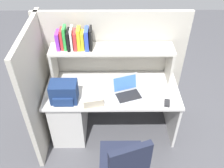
# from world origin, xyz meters

# --- Properties ---
(ground_plane) EXTENTS (8.00, 8.00, 0.00)m
(ground_plane) POSITION_xyz_m (0.00, 0.00, 0.00)
(ground_plane) COLOR #4C4C51
(desk) EXTENTS (1.60, 0.70, 0.73)m
(desk) POSITION_xyz_m (-0.39, 0.00, 0.40)
(desk) COLOR silver
(desk) RESTS_ON ground_plane
(cubicle_partition_rear) EXTENTS (1.84, 0.05, 1.55)m
(cubicle_partition_rear) POSITION_xyz_m (0.00, 0.38, 0.78)
(cubicle_partition_rear) COLOR #B2ADA0
(cubicle_partition_rear) RESTS_ON ground_plane
(cubicle_partition_left) EXTENTS (0.05, 1.06, 1.55)m
(cubicle_partition_left) POSITION_xyz_m (-0.85, -0.05, 0.78)
(cubicle_partition_left) COLOR #B2ADA0
(cubicle_partition_left) RESTS_ON ground_plane
(overhead_hutch) EXTENTS (1.44, 0.28, 0.45)m
(overhead_hutch) POSITION_xyz_m (0.00, 0.20, 1.08)
(overhead_hutch) COLOR #BCB7AC
(overhead_hutch) RESTS_ON desk
(reference_books_on_shelf) EXTENTS (0.40, 0.19, 0.27)m
(reference_books_on_shelf) POSITION_xyz_m (-0.41, 0.20, 1.30)
(reference_books_on_shelf) COLOR purple
(reference_books_on_shelf) RESTS_ON overhead_hutch
(laptop) EXTENTS (0.38, 0.34, 0.22)m
(laptop) POSITION_xyz_m (0.17, -0.10, 0.78)
(laptop) COLOR #B7BABF
(laptop) RESTS_ON desk
(backpack) EXTENTS (0.30, 0.23, 0.24)m
(backpack) POSITION_xyz_m (-0.54, -0.19, 0.85)
(backpack) COLOR navy
(backpack) RESTS_ON desk
(computer_mouse) EXTENTS (0.08, 0.11, 0.03)m
(computer_mouse) POSITION_xyz_m (0.61, -0.26, 0.75)
(computer_mouse) COLOR #262628
(computer_mouse) RESTS_ON desk
(paper_cup) EXTENTS (0.08, 0.08, 0.09)m
(paper_cup) POSITION_xyz_m (0.50, -0.12, 0.78)
(paper_cup) COLOR white
(paper_cup) RESTS_ON desk
(tissue_box) EXTENTS (0.24, 0.16, 0.10)m
(tissue_box) POSITION_xyz_m (-0.21, -0.26, 0.78)
(tissue_box) COLOR #BFB299
(tissue_box) RESTS_ON desk
(office_chair) EXTENTS (0.52, 0.54, 0.93)m
(office_chair) POSITION_xyz_m (0.11, -0.85, 0.39)
(office_chair) COLOR black
(office_chair) RESTS_ON ground_plane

